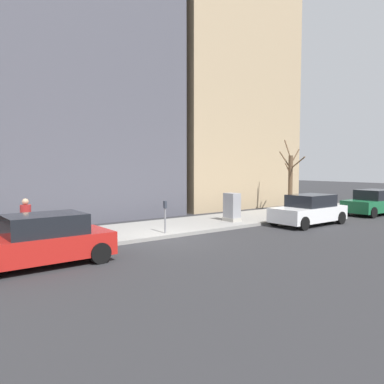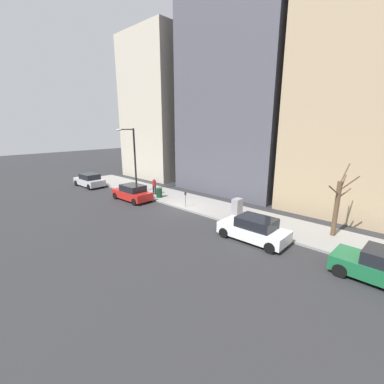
% 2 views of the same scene
% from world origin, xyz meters
% --- Properties ---
extents(ground_plane, '(120.00, 120.00, 0.00)m').
position_xyz_m(ground_plane, '(0.00, 0.00, 0.00)').
color(ground_plane, '#2B2B2D').
extents(sidewalk, '(4.00, 36.00, 0.15)m').
position_xyz_m(sidewalk, '(2.00, 0.00, 0.07)').
color(sidewalk, gray).
rests_on(sidewalk, ground).
extents(parked_car_green, '(2.04, 4.26, 1.52)m').
position_xyz_m(parked_car_green, '(-1.19, -14.36, 0.74)').
color(parked_car_green, '#196038').
rests_on(parked_car_green, ground).
extents(parked_car_white, '(1.95, 4.22, 1.52)m').
position_xyz_m(parked_car_white, '(-1.24, -7.78, 0.74)').
color(parked_car_white, white).
rests_on(parked_car_white, ground).
extents(parked_car_red, '(1.97, 4.22, 1.52)m').
position_xyz_m(parked_car_red, '(-1.19, 5.19, 0.74)').
color(parked_car_red, red).
rests_on(parked_car_red, ground).
extents(parking_meter, '(0.14, 0.10, 1.35)m').
position_xyz_m(parking_meter, '(0.45, -0.26, 0.98)').
color(parking_meter, slate).
rests_on(parking_meter, sidewalk).
extents(utility_box, '(0.83, 0.61, 1.43)m').
position_xyz_m(utility_box, '(1.30, -4.88, 0.85)').
color(utility_box, '#A8A399').
rests_on(utility_box, sidewalk).
extents(bare_tree, '(2.25, 1.26, 4.52)m').
position_xyz_m(bare_tree, '(2.61, -11.22, 2.10)').
color(bare_tree, brown).
rests_on(bare_tree, sidewalk).
extents(trash_bin, '(0.56, 0.56, 0.90)m').
position_xyz_m(trash_bin, '(0.90, 3.74, 0.60)').
color(trash_bin, '#14381E').
rests_on(trash_bin, sidewalk).
extents(pedestrian_near_meter, '(0.36, 0.39, 1.66)m').
position_xyz_m(pedestrian_near_meter, '(1.30, 4.98, 1.09)').
color(pedestrian_near_meter, '#1E1E2D').
rests_on(pedestrian_near_meter, sidewalk).
extents(office_tower_left, '(10.29, 10.29, 18.80)m').
position_xyz_m(office_tower_left, '(10.65, -10.82, 9.40)').
color(office_tower_left, tan).
rests_on(office_tower_left, ground).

